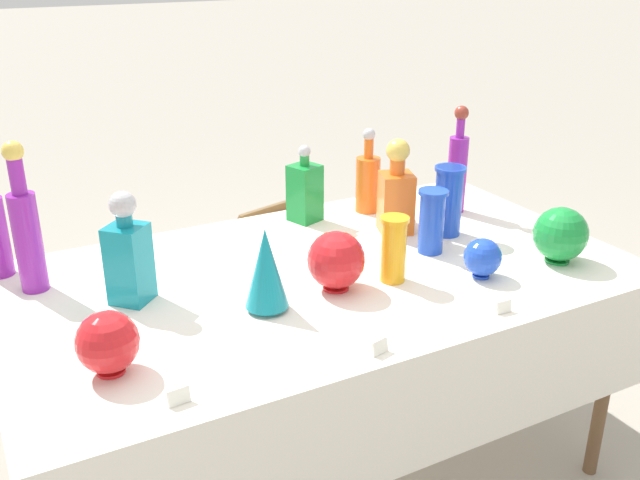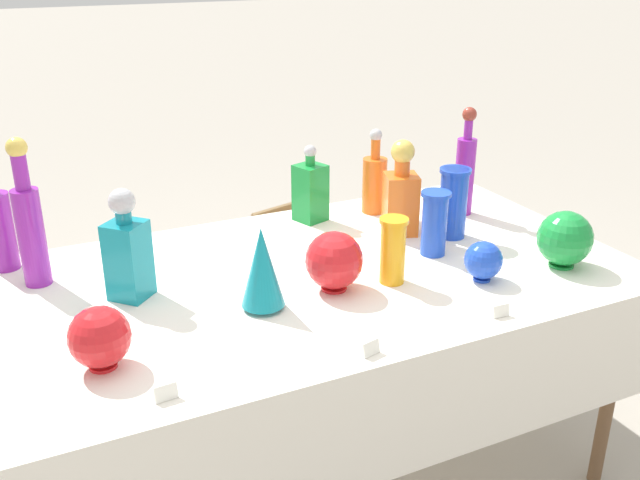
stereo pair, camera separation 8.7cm
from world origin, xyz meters
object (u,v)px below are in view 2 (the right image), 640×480
(tall_bottle_2, at_px, (29,224))
(square_decanter_1, at_px, (127,251))
(round_bowl_2, at_px, (334,260))
(round_bowl_3, at_px, (483,260))
(tall_bottle_0, at_px, (465,170))
(fluted_vase_0, at_px, (262,268))
(square_decanter_2, at_px, (310,191))
(tall_bottle_1, at_px, (0,226))
(slender_vase_1, at_px, (393,248))
(round_bowl_0, at_px, (565,238))
(square_decanter_0, at_px, (401,194))
(round_bowl_1, at_px, (100,337))
(cardboard_box_behind_left, at_px, (162,299))
(cardboard_box_behind_right, at_px, (291,257))
(slender_vase_0, at_px, (435,221))
(tall_bottle_3, at_px, (375,181))
(slender_vase_2, at_px, (453,201))

(tall_bottle_2, xyz_separation_m, square_decanter_1, (0.22, -0.20, -0.04))
(round_bowl_2, xyz_separation_m, round_bowl_3, (0.41, -0.13, -0.03))
(tall_bottle_0, xyz_separation_m, fluted_vase_0, (-0.91, -0.37, -0.04))
(square_decanter_2, height_order, fluted_vase_0, square_decanter_2)
(tall_bottle_1, bearing_deg, slender_vase_1, -30.17)
(round_bowl_0, bearing_deg, square_decanter_0, 124.24)
(fluted_vase_0, bearing_deg, round_bowl_3, -10.08)
(square_decanter_1, xyz_separation_m, round_bowl_1, (-0.14, -0.33, -0.06))
(tall_bottle_0, relative_size, round_bowl_0, 2.23)
(cardboard_box_behind_left, height_order, cardboard_box_behind_right, cardboard_box_behind_left)
(tall_bottle_2, xyz_separation_m, round_bowl_1, (0.09, -0.53, -0.10))
(slender_vase_1, relative_size, round_bowl_0, 1.13)
(round_bowl_1, xyz_separation_m, round_bowl_3, (1.07, -0.00, -0.02))
(slender_vase_1, bearing_deg, tall_bottle_1, 149.83)
(round_bowl_3, bearing_deg, round_bowl_0, -4.92)
(square_decanter_0, bearing_deg, round_bowl_2, -143.75)
(slender_vase_0, distance_m, round_bowl_3, 0.23)
(slender_vase_0, bearing_deg, square_decanter_2, 117.15)
(slender_vase_0, distance_m, cardboard_box_behind_left, 1.48)
(tall_bottle_2, relative_size, cardboard_box_behind_right, 0.79)
(round_bowl_3, xyz_separation_m, cardboard_box_behind_left, (-0.64, 1.38, -0.63))
(tall_bottle_3, bearing_deg, square_decanter_2, 175.01)
(slender_vase_0, relative_size, round_bowl_0, 1.18)
(round_bowl_2, bearing_deg, round_bowl_1, -168.99)
(tall_bottle_2, distance_m, round_bowl_0, 1.54)
(cardboard_box_behind_left, bearing_deg, square_decanter_2, -61.47)
(tall_bottle_1, height_order, square_decanter_1, tall_bottle_1)
(square_decanter_0, relative_size, round_bowl_1, 2.11)
(slender_vase_2, bearing_deg, round_bowl_0, -64.23)
(slender_vase_0, relative_size, round_bowl_3, 1.72)
(tall_bottle_0, distance_m, cardboard_box_behind_left, 1.48)
(slender_vase_1, bearing_deg, slender_vase_2, 30.80)
(fluted_vase_0, bearing_deg, cardboard_box_behind_right, 64.25)
(round_bowl_1, distance_m, cardboard_box_behind_right, 2.04)
(round_bowl_0, bearing_deg, slender_vase_0, 140.86)
(slender_vase_2, height_order, round_bowl_1, slender_vase_2)
(square_decanter_2, height_order, slender_vase_1, square_decanter_2)
(square_decanter_1, height_order, slender_vase_0, square_decanter_1)
(tall_bottle_1, xyz_separation_m, fluted_vase_0, (0.60, -0.57, -0.02))
(square_decanter_1, bearing_deg, round_bowl_0, -16.40)
(tall_bottle_0, height_order, round_bowl_0, tall_bottle_0)
(square_decanter_0, xyz_separation_m, round_bowl_3, (0.02, -0.42, -0.07))
(tall_bottle_1, relative_size, round_bowl_2, 2.14)
(tall_bottle_1, bearing_deg, slender_vase_0, -20.82)
(square_decanter_2, distance_m, fluted_vase_0, 0.66)
(round_bowl_1, bearing_deg, round_bowl_0, -1.23)
(round_bowl_1, xyz_separation_m, round_bowl_2, (0.66, 0.13, 0.01))
(square_decanter_1, bearing_deg, round_bowl_1, -112.42)
(tall_bottle_1, xyz_separation_m, cardboard_box_behind_left, (0.59, 0.70, -0.70))
(round_bowl_1, bearing_deg, square_decanter_2, 38.12)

